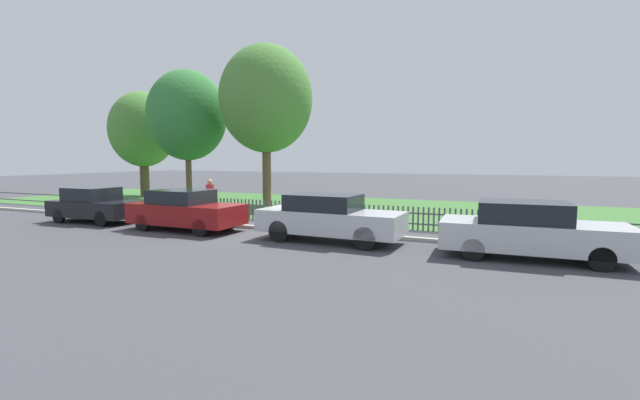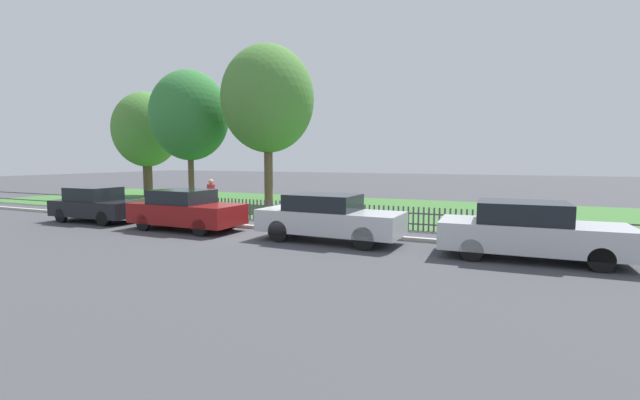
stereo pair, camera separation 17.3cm
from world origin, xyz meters
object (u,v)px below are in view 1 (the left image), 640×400
object	(u,v)px
covered_motorcycle	(290,212)
tree_mid_park	(266,99)
tree_nearest_kerb	(143,130)
pedestrian_near_fence	(210,197)
parked_car_silver_hatchback	(95,205)
tree_behind_motorcycle	(187,116)
parked_car_red_compact	(530,230)
parked_car_navy_estate	(329,217)
parked_car_black_saloon	(185,210)

from	to	relation	value
covered_motorcycle	tree_mid_park	distance (m)	9.11
covered_motorcycle	tree_nearest_kerb	distance (m)	17.97
covered_motorcycle	tree_mid_park	world-z (taller)	tree_mid_park
tree_mid_park	pedestrian_near_fence	distance (m)	7.16
tree_nearest_kerb	tree_mid_park	bearing A→B (deg)	-11.18
parked_car_silver_hatchback	tree_behind_motorcycle	xyz separation A→B (m)	(-1.77, 7.74, 4.34)
parked_car_red_compact	covered_motorcycle	bearing A→B (deg)	164.59
parked_car_silver_hatchback	parked_car_navy_estate	size ratio (longest dim) A/B	0.83
parked_car_navy_estate	pedestrian_near_fence	distance (m)	6.95
parked_car_black_saloon	tree_behind_motorcycle	world-z (taller)	tree_behind_motorcycle
tree_behind_motorcycle	parked_car_silver_hatchback	bearing A→B (deg)	-77.12
pedestrian_near_fence	parked_car_red_compact	bearing A→B (deg)	-7.12
parked_car_black_saloon	parked_car_navy_estate	distance (m)	5.54
pedestrian_near_fence	covered_motorcycle	bearing A→B (deg)	-4.21
tree_behind_motorcycle	parked_car_navy_estate	bearing A→B (deg)	-32.80
parked_car_silver_hatchback	covered_motorcycle	xyz separation A→B (m)	(7.93, 1.87, -0.13)
parked_car_black_saloon	parked_car_red_compact	world-z (taller)	parked_car_red_compact
parked_car_black_saloon	tree_nearest_kerb	world-z (taller)	tree_nearest_kerb
parked_car_silver_hatchback	parked_car_red_compact	world-z (taller)	parked_car_red_compact
parked_car_silver_hatchback	pedestrian_near_fence	xyz separation A→B (m)	(3.77, 2.54, 0.26)
parked_car_black_saloon	parked_car_silver_hatchback	bearing A→B (deg)	-179.94
parked_car_silver_hatchback	tree_mid_park	world-z (taller)	tree_mid_park
parked_car_navy_estate	tree_behind_motorcycle	size ratio (longest dim) A/B	0.60
parked_car_silver_hatchback	tree_behind_motorcycle	distance (m)	9.05
tree_behind_motorcycle	tree_mid_park	size ratio (longest dim) A/B	0.89
parked_car_black_saloon	parked_car_red_compact	size ratio (longest dim) A/B	0.92
parked_car_red_compact	covered_motorcycle	xyz separation A→B (m)	(-7.92, 1.91, -0.16)
pedestrian_near_fence	parked_car_black_saloon	bearing A→B (deg)	-65.54
parked_car_navy_estate	tree_nearest_kerb	world-z (taller)	tree_nearest_kerb
parked_car_red_compact	pedestrian_near_fence	xyz separation A→B (m)	(-12.07, 2.58, 0.23)
parked_car_silver_hatchback	parked_car_red_compact	xyz separation A→B (m)	(15.84, -0.04, 0.03)
parked_car_navy_estate	parked_car_red_compact	bearing A→B (deg)	1.48
parked_car_red_compact	tree_behind_motorcycle	distance (m)	19.73
parked_car_navy_estate	covered_motorcycle	size ratio (longest dim) A/B	2.53
parked_car_silver_hatchback	tree_mid_park	bearing A→B (deg)	65.34
parked_car_black_saloon	covered_motorcycle	world-z (taller)	parked_car_black_saloon
tree_behind_motorcycle	parked_car_black_saloon	bearing A→B (deg)	-50.42
parked_car_navy_estate	pedestrian_near_fence	bearing A→B (deg)	160.47
tree_mid_park	parked_car_black_saloon	bearing A→B (deg)	-80.71
parked_car_silver_hatchback	parked_car_navy_estate	xyz separation A→B (m)	(10.24, -0.00, 0.05)
parked_car_red_compact	tree_behind_motorcycle	xyz separation A→B (m)	(-17.61, 7.78, 4.31)
parked_car_silver_hatchback	covered_motorcycle	world-z (taller)	parked_car_silver_hatchback
parked_car_red_compact	pedestrian_near_fence	size ratio (longest dim) A/B	2.65
tree_nearest_kerb	parked_car_red_compact	bearing A→B (deg)	-23.32
parked_car_silver_hatchback	parked_car_red_compact	distance (m)	15.85
parked_car_black_saloon	tree_behind_motorcycle	bearing A→B (deg)	130.75
parked_car_navy_estate	tree_behind_motorcycle	world-z (taller)	tree_behind_motorcycle
parked_car_navy_estate	parked_car_red_compact	distance (m)	5.60
parked_car_black_saloon	covered_motorcycle	size ratio (longest dim) A/B	2.32
parked_car_black_saloon	tree_mid_park	xyz separation A→B (m)	(-1.31, 7.98, 4.97)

